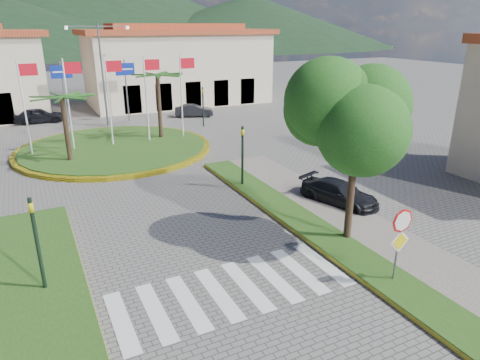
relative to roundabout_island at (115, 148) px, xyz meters
name	(u,v)px	position (x,y,z in m)	size (l,w,h in m)	color
sidewalk_right	(417,273)	(6.00, -20.00, -0.09)	(4.00, 28.00, 0.15)	gray
verge_right	(390,281)	(4.80, -20.00, -0.08)	(1.60, 28.00, 0.18)	#254C15
crosswalk	(230,290)	(0.00, -18.00, -0.16)	(8.00, 3.00, 0.01)	silver
roundabout_island	(115,148)	(0.00, 0.00, 0.00)	(12.70, 12.70, 6.00)	yellow
stop_sign	(400,234)	(4.90, -20.04, 1.62)	(0.80, 0.11, 2.65)	slate
deciduous_tree	(359,108)	(5.50, -17.00, 5.01)	(3.60, 3.60, 6.80)	black
traffic_light_left	(36,237)	(-5.20, -15.50, 1.77)	(0.15, 0.18, 3.20)	black
traffic_light_right	(242,151)	(4.50, -10.00, 1.77)	(0.15, 0.18, 3.20)	black
traffic_light_far	(203,103)	(8.00, 4.00, 1.77)	(0.18, 0.15, 3.20)	black
direction_sign_west	(63,83)	(-2.00, 8.97, 3.36)	(1.60, 0.14, 5.20)	slate
direction_sign_east	(126,80)	(3.00, 8.97, 3.36)	(1.60, 0.14, 5.20)	slate
street_lamp_centre	(102,70)	(1.00, 8.00, 4.33)	(4.80, 0.16, 8.00)	slate
building_right	(177,65)	(10.00, 16.00, 3.73)	(19.08, 9.54, 8.05)	beige
hill_far_mid	(74,3)	(15.00, 138.00, 14.83)	(180.00, 180.00, 30.00)	black
hill_far_east	(250,22)	(70.00, 113.00, 8.83)	(120.00, 120.00, 18.00)	black
car_dark_a	(38,115)	(-4.08, 11.63, 0.50)	(1.57, 3.91, 1.33)	black
car_dark_b	(194,111)	(8.71, 8.09, 0.40)	(1.20, 3.43, 1.13)	black
car_side_right	(339,193)	(7.50, -14.02, 0.38)	(1.55, 3.81, 1.11)	black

